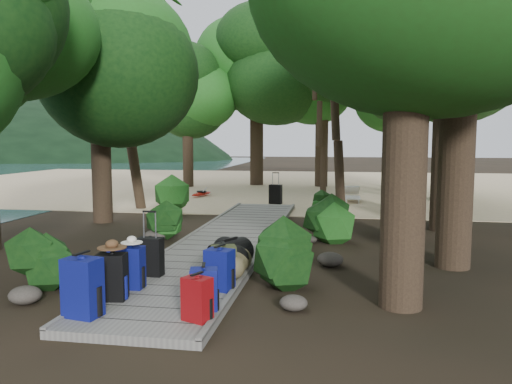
% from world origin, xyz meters
% --- Properties ---
extents(ground, '(120.00, 120.00, 0.00)m').
position_xyz_m(ground, '(0.00, 0.00, 0.00)').
color(ground, black).
rests_on(ground, ground).
extents(sand_beach, '(40.00, 22.00, 0.02)m').
position_xyz_m(sand_beach, '(0.00, 16.00, 0.01)').
color(sand_beach, '#D2B78E').
rests_on(sand_beach, ground).
extents(distant_hill, '(32.00, 16.00, 12.00)m').
position_xyz_m(distant_hill, '(-40.00, 48.00, 0.00)').
color(distant_hill, black).
rests_on(distant_hill, ground).
extents(boardwalk, '(2.00, 12.00, 0.12)m').
position_xyz_m(boardwalk, '(0.00, 1.00, 0.06)').
color(boardwalk, slate).
rests_on(boardwalk, ground).
extents(backpack_left_a, '(0.50, 0.39, 0.85)m').
position_xyz_m(backpack_left_a, '(-0.72, -4.47, 0.54)').
color(backpack_left_a, navy).
rests_on(backpack_left_a, boardwalk).
extents(backpack_left_b, '(0.43, 0.33, 0.74)m').
position_xyz_m(backpack_left_b, '(-0.65, -3.77, 0.49)').
color(backpack_left_b, black).
rests_on(backpack_left_b, boardwalk).
extents(backpack_left_c, '(0.39, 0.28, 0.71)m').
position_xyz_m(backpack_left_c, '(-0.61, -3.21, 0.48)').
color(backpack_left_c, navy).
rests_on(backpack_left_c, boardwalk).
extents(backpack_left_d, '(0.43, 0.34, 0.59)m').
position_xyz_m(backpack_left_d, '(-0.76, -2.17, 0.42)').
color(backpack_left_d, navy).
rests_on(backpack_left_d, boardwalk).
extents(backpack_right_a, '(0.41, 0.36, 0.61)m').
position_xyz_m(backpack_right_a, '(0.77, -4.37, 0.43)').
color(backpack_right_a, maroon).
rests_on(backpack_right_a, boardwalk).
extents(backpack_right_b, '(0.40, 0.32, 0.64)m').
position_xyz_m(backpack_right_b, '(0.77, -4.05, 0.44)').
color(backpack_right_b, navy).
rests_on(backpack_right_b, boardwalk).
extents(backpack_right_c, '(0.46, 0.38, 0.69)m').
position_xyz_m(backpack_right_c, '(0.74, -3.06, 0.46)').
color(backpack_right_c, navy).
rests_on(backpack_right_c, boardwalk).
extents(backpack_right_d, '(0.47, 0.40, 0.61)m').
position_xyz_m(backpack_right_d, '(0.67, -2.47, 0.42)').
color(backpack_right_d, '#38431F').
rests_on(backpack_right_d, boardwalk).
extents(duffel_right_khaki, '(0.47, 0.65, 0.41)m').
position_xyz_m(duffel_right_khaki, '(0.80, -2.20, 0.32)').
color(duffel_right_khaki, brown).
rests_on(duffel_right_khaki, boardwalk).
extents(duffel_right_black, '(0.79, 0.92, 0.49)m').
position_xyz_m(duffel_right_black, '(0.61, -1.72, 0.37)').
color(duffel_right_black, black).
rests_on(duffel_right_black, boardwalk).
extents(suitcase_on_boardwalk, '(0.42, 0.25, 0.64)m').
position_xyz_m(suitcase_on_boardwalk, '(-0.59, -2.48, 0.44)').
color(suitcase_on_boardwalk, black).
rests_on(suitcase_on_boardwalk, boardwalk).
extents(lone_suitcase_on_sand, '(0.49, 0.34, 0.71)m').
position_xyz_m(lone_suitcase_on_sand, '(0.21, 7.95, 0.38)').
color(lone_suitcase_on_sand, black).
rests_on(lone_suitcase_on_sand, sand_beach).
extents(hat_brown, '(0.41, 0.41, 0.12)m').
position_xyz_m(hat_brown, '(-0.67, -3.72, 0.92)').
color(hat_brown, '#51351E').
rests_on(hat_brown, backpack_left_b).
extents(hat_white, '(0.33, 0.33, 0.11)m').
position_xyz_m(hat_white, '(-0.58, -3.24, 0.89)').
color(hat_white, silver).
rests_on(hat_white, backpack_left_c).
extents(kayak, '(1.38, 3.02, 0.29)m').
position_xyz_m(kayak, '(-3.16, 9.86, 0.17)').
color(kayak, '#B5190F').
rests_on(kayak, sand_beach).
extents(sun_lounger, '(0.59, 1.77, 0.57)m').
position_xyz_m(sun_lounger, '(3.03, 9.01, 0.30)').
color(sun_lounger, silver).
rests_on(sun_lounger, sand_beach).
extents(tree_right_b, '(5.12, 5.12, 9.14)m').
position_xyz_m(tree_right_b, '(4.63, -0.59, 4.57)').
color(tree_right_b, black).
rests_on(tree_right_b, ground).
extents(tree_right_c, '(5.37, 5.37, 9.29)m').
position_xyz_m(tree_right_c, '(3.84, 2.04, 4.65)').
color(tree_right_c, black).
rests_on(tree_right_c, ground).
extents(tree_right_d, '(6.40, 6.40, 11.74)m').
position_xyz_m(tree_right_d, '(5.30, 3.40, 5.87)').
color(tree_right_d, black).
rests_on(tree_right_d, ground).
extents(tree_right_e, '(4.65, 4.65, 8.36)m').
position_xyz_m(tree_right_e, '(4.27, 7.25, 4.18)').
color(tree_right_e, black).
rests_on(tree_right_e, ground).
extents(tree_right_f, '(5.42, 5.42, 9.68)m').
position_xyz_m(tree_right_f, '(6.57, 9.44, 4.84)').
color(tree_right_f, black).
rests_on(tree_right_f, ground).
extents(tree_left_c, '(4.59, 4.59, 7.98)m').
position_xyz_m(tree_left_c, '(-4.25, 3.17, 3.99)').
color(tree_left_c, black).
rests_on(tree_left_c, ground).
extents(tree_back_a, '(5.74, 5.74, 9.93)m').
position_xyz_m(tree_back_a, '(-1.77, 15.64, 4.96)').
color(tree_back_a, black).
rests_on(tree_back_a, ground).
extents(tree_back_b, '(5.18, 5.18, 9.25)m').
position_xyz_m(tree_back_b, '(1.62, 15.32, 4.63)').
color(tree_back_b, black).
rests_on(tree_back_b, ground).
extents(tree_back_c, '(4.45, 4.45, 8.01)m').
position_xyz_m(tree_back_c, '(5.05, 15.15, 4.00)').
color(tree_back_c, black).
rests_on(tree_back_c, ground).
extents(tree_back_d, '(4.54, 4.54, 7.56)m').
position_xyz_m(tree_back_d, '(-5.05, 14.14, 3.78)').
color(tree_back_d, black).
rests_on(tree_back_d, ground).
extents(palm_right_a, '(4.15, 4.15, 7.08)m').
position_xyz_m(palm_right_a, '(2.72, 6.04, 3.54)').
color(palm_right_a, '#113D11').
rests_on(palm_right_a, ground).
extents(palm_right_b, '(4.38, 4.38, 8.46)m').
position_xyz_m(palm_right_b, '(5.12, 10.55, 4.23)').
color(palm_right_b, '#113D11').
rests_on(palm_right_b, ground).
extents(palm_right_c, '(3.89, 3.89, 6.19)m').
position_xyz_m(palm_right_c, '(2.03, 12.59, 3.10)').
color(palm_right_c, '#113D11').
rests_on(palm_right_c, ground).
extents(palm_left_a, '(4.71, 4.71, 7.49)m').
position_xyz_m(palm_left_a, '(-4.52, 5.95, 3.74)').
color(palm_left_a, '#113D11').
rests_on(palm_left_a, ground).
extents(rock_left_a, '(0.48, 0.43, 0.26)m').
position_xyz_m(rock_left_a, '(-1.99, -3.83, 0.13)').
color(rock_left_a, '#4C473F').
rests_on(rock_left_a, ground).
extents(rock_left_b, '(0.32, 0.29, 0.18)m').
position_xyz_m(rock_left_b, '(-2.53, -2.34, 0.09)').
color(rock_left_b, '#4C473F').
rests_on(rock_left_b, ground).
extents(rock_left_c, '(0.52, 0.47, 0.29)m').
position_xyz_m(rock_left_c, '(-1.72, 0.69, 0.14)').
color(rock_left_c, '#4C473F').
rests_on(rock_left_c, ground).
extents(rock_left_d, '(0.28, 0.25, 0.16)m').
position_xyz_m(rock_left_d, '(-2.58, 3.22, 0.08)').
color(rock_left_d, '#4C473F').
rests_on(rock_left_d, ground).
extents(rock_right_a, '(0.40, 0.36, 0.22)m').
position_xyz_m(rock_right_a, '(1.90, -3.47, 0.11)').
color(rock_right_a, '#4C473F').
rests_on(rock_right_a, ground).
extents(rock_right_b, '(0.50, 0.45, 0.27)m').
position_xyz_m(rock_right_b, '(2.37, -0.92, 0.14)').
color(rock_right_b, '#4C473F').
rests_on(rock_right_b, ground).
extents(rock_right_c, '(0.28, 0.26, 0.16)m').
position_xyz_m(rock_right_c, '(1.89, 1.18, 0.08)').
color(rock_right_c, '#4C473F').
rests_on(rock_right_c, ground).
extents(rock_right_d, '(0.53, 0.48, 0.29)m').
position_xyz_m(rock_right_d, '(2.46, 4.25, 0.15)').
color(rock_right_d, '#4C473F').
rests_on(rock_right_d, ground).
extents(shrub_left_a, '(1.07, 1.07, 0.96)m').
position_xyz_m(shrub_left_a, '(-2.23, -3.20, 0.48)').
color(shrub_left_a, '#1F5419').
rests_on(shrub_left_a, ground).
extents(shrub_left_b, '(1.03, 1.03, 0.93)m').
position_xyz_m(shrub_left_b, '(-1.67, 1.00, 0.46)').
color(shrub_left_b, '#1F5419').
rests_on(shrub_left_b, ground).
extents(shrub_left_c, '(1.27, 1.27, 1.14)m').
position_xyz_m(shrub_left_c, '(-2.67, 4.90, 0.57)').
color(shrub_left_c, '#1F5419').
rests_on(shrub_left_c, ground).
extents(shrub_right_a, '(1.10, 1.10, 0.99)m').
position_xyz_m(shrub_right_a, '(1.80, -2.42, 0.50)').
color(shrub_right_a, '#1F5419').
rests_on(shrub_right_a, ground).
extents(shrub_right_b, '(1.14, 1.14, 1.03)m').
position_xyz_m(shrub_right_b, '(2.37, 1.51, 0.51)').
color(shrub_right_b, '#1F5419').
rests_on(shrub_right_b, ground).
extents(shrub_right_c, '(0.73, 0.73, 0.65)m').
position_xyz_m(shrub_right_c, '(2.11, 5.79, 0.33)').
color(shrub_right_c, '#1F5419').
rests_on(shrub_right_c, ground).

